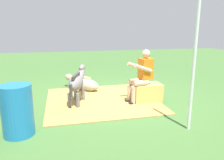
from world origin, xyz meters
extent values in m
plane|color=#426B33|center=(0.00, 0.00, 0.00)|extent=(24.00, 24.00, 0.00)
cube|color=#AD8C47|center=(0.23, 0.08, 0.01)|extent=(2.81, 2.70, 0.02)
cube|color=tan|center=(-0.91, 0.38, 0.23)|extent=(0.73, 0.47, 0.46)
cylinder|color=#D8AD8C|center=(-0.68, 0.52, 0.53)|extent=(0.42, 0.22, 0.14)
cylinder|color=#D8AD8C|center=(-0.49, 0.56, 0.23)|extent=(0.11, 0.11, 0.46)
cube|color=black|center=(-0.49, 0.56, 0.03)|extent=(0.24, 0.14, 0.06)
cylinder|color=#D8AD8C|center=(-0.64, 0.33, 0.53)|extent=(0.42, 0.22, 0.14)
cylinder|color=#D8AD8C|center=(-0.45, 0.37, 0.23)|extent=(0.11, 0.11, 0.46)
cube|color=black|center=(-0.45, 0.37, 0.03)|extent=(0.24, 0.14, 0.06)
cube|color=orange|center=(-0.86, 0.38, 0.86)|extent=(0.35, 0.33, 0.52)
cylinder|color=#D8AD8C|center=(-0.71, 0.58, 0.91)|extent=(0.51, 0.19, 0.26)
cylinder|color=#D8AD8C|center=(-0.65, 0.26, 0.91)|extent=(0.51, 0.19, 0.26)
sphere|color=#D8AD8C|center=(-0.86, 0.38, 1.24)|extent=(0.20, 0.20, 0.20)
ellipsoid|color=slate|center=(0.88, 0.21, 0.53)|extent=(0.57, 0.90, 0.34)
cylinder|color=slate|center=(0.89, -0.09, 0.18)|extent=(0.09, 0.09, 0.36)
cylinder|color=slate|center=(0.70, -0.03, 0.18)|extent=(0.09, 0.09, 0.36)
cylinder|color=slate|center=(1.07, 0.44, 0.18)|extent=(0.09, 0.09, 0.36)
cylinder|color=slate|center=(0.88, 0.50, 0.18)|extent=(0.09, 0.09, 0.36)
cylinder|color=slate|center=(0.72, -0.27, 0.63)|extent=(0.29, 0.40, 0.33)
ellipsoid|color=slate|center=(0.67, -0.44, 0.79)|extent=(0.25, 0.35, 0.20)
cube|color=#3A3838|center=(0.88, 0.21, 0.72)|extent=(0.25, 0.59, 0.08)
cylinder|color=#3A3838|center=(1.04, 0.65, 0.48)|extent=(0.07, 0.07, 0.30)
ellipsoid|color=tan|center=(0.51, -0.94, 0.18)|extent=(0.89, 0.92, 0.36)
cube|color=tan|center=(0.87, -1.34, 0.05)|extent=(0.37, 0.37, 0.10)
cylinder|color=tan|center=(0.88, -1.35, 0.24)|extent=(0.32, 0.33, 0.30)
ellipsoid|color=tan|center=(1.00, -1.49, 0.32)|extent=(0.32, 0.33, 0.20)
cube|color=beige|center=(0.56, -1.00, 0.38)|extent=(0.35, 0.38, 0.08)
cylinder|color=brown|center=(-1.42, 0.11, 0.10)|extent=(0.07, 0.07, 0.20)
cone|color=brown|center=(-1.42, 0.11, 0.23)|extent=(0.06, 0.06, 0.06)
cylinder|color=#1E72B2|center=(2.02, 1.62, 0.46)|extent=(0.54, 0.54, 0.92)
cylinder|color=silver|center=(-1.07, 2.11, 1.28)|extent=(0.06, 0.06, 2.56)
camera|label=1|loc=(1.23, 5.56, 1.90)|focal=35.62mm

